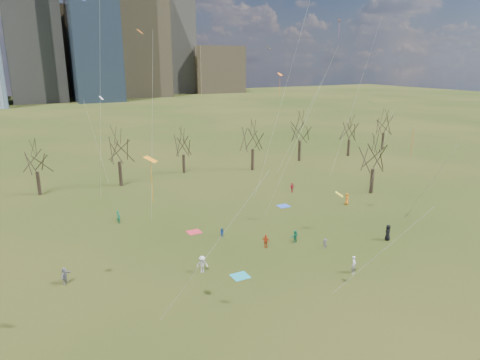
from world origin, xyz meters
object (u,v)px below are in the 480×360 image
blanket_crimson (194,232)px  person_1 (354,264)px  blanket_navy (283,206)px  person_4 (266,241)px  blanket_teal (240,276)px

blanket_crimson → person_1: (9.71, -16.55, 0.85)m
blanket_navy → person_1: bearing=-104.2°
person_4 → person_1: bearing=165.7°
blanket_navy → blanket_crimson: (-14.62, -2.87, 0.00)m
blanket_navy → person_1: person_1 is taller
blanket_crimson → person_4: person_4 is taller
blanket_navy → person_4: person_4 is taller
blanket_teal → blanket_navy: (14.85, 14.96, 0.00)m
person_1 → blanket_crimson: bearing=87.4°
blanket_teal → blanket_crimson: same height
person_1 → person_4: (-4.50, 8.76, -0.09)m
person_1 → person_4: bearing=84.1°
blanket_navy → blanket_crimson: same height
blanket_teal → person_4: size_ratio=1.02×
blanket_navy → person_1: (-4.90, -19.43, 0.85)m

